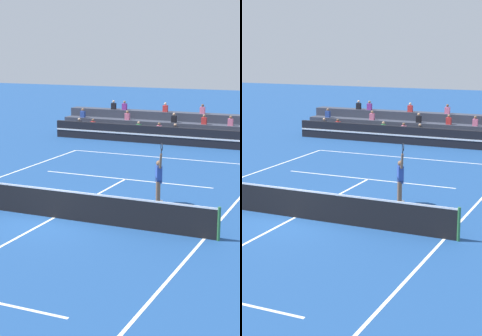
{
  "view_description": "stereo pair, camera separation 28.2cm",
  "coord_description": "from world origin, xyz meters",
  "views": [
    {
      "loc": [
        9.87,
        -16.57,
        6.01
      ],
      "look_at": [
        0.83,
        3.94,
        1.1
      ],
      "focal_mm": 60.0,
      "sensor_mm": 36.0,
      "label": 1
    },
    {
      "loc": [
        10.12,
        -16.45,
        6.01
      ],
      "look_at": [
        0.83,
        3.94,
        1.1
      ],
      "focal_mm": 60.0,
      "sensor_mm": 36.0,
      "label": 2
    }
  ],
  "objects": [
    {
      "name": "ground_plane",
      "position": [
        0.0,
        0.0,
        0.0
      ],
      "size": [
        120.0,
        120.0,
        0.0
      ],
      "primitive_type": "plane",
      "color": "navy"
    },
    {
      "name": "court_lines",
      "position": [
        0.0,
        0.0,
        0.0
      ],
      "size": [
        11.1,
        23.9,
        0.01
      ],
      "color": "white",
      "rests_on": "ground"
    },
    {
      "name": "tennis_net",
      "position": [
        0.0,
        0.0,
        0.54
      ],
      "size": [
        12.0,
        0.1,
        1.1
      ],
      "color": "#2D6B38",
      "rests_on": "ground"
    },
    {
      "name": "sponsor_banner_wall",
      "position": [
        0.0,
        15.91,
        0.55
      ],
      "size": [
        18.0,
        0.26,
        1.1
      ],
      "color": "black",
      "rests_on": "ground"
    },
    {
      "name": "bleacher_stand",
      "position": [
        -0.0,
        18.44,
        0.65
      ],
      "size": [
        18.93,
        2.85,
        2.28
      ],
      "color": "#383D4C",
      "rests_on": "ground"
    },
    {
      "name": "tennis_player",
      "position": [
        2.78,
        3.21,
        0.99
      ],
      "size": [
        0.52,
        0.8,
        2.5
      ],
      "color": "brown",
      "rests_on": "ground"
    }
  ]
}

